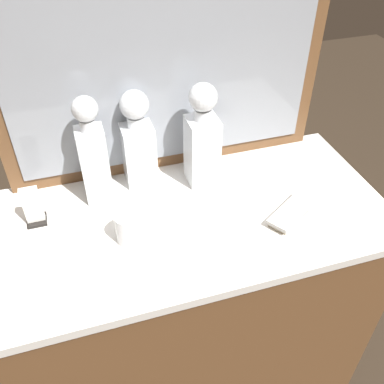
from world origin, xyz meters
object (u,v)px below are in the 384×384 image
crystal_decanter_far_right (138,147)px  crystal_decanter_far_left (94,160)px  silver_brush_left (292,213)px  crystal_decanter_left (202,144)px  crystal_tumbler_left (130,228)px  napkin_holder (33,208)px

crystal_decanter_far_right → crystal_decanter_far_left: bearing=-162.2°
crystal_decanter_far_right → silver_brush_left: 0.46m
crystal_decanter_far_left → crystal_decanter_left: (0.30, -0.01, -0.00)m
crystal_decanter_far_right → silver_brush_left: size_ratio=1.68×
crystal_decanter_far_right → crystal_tumbler_left: crystal_decanter_far_right is taller
napkin_holder → crystal_decanter_far_left: bearing=18.0°
crystal_decanter_left → silver_brush_left: size_ratio=1.80×
crystal_decanter_far_right → napkin_holder: size_ratio=2.58×
crystal_tumbler_left → crystal_decanter_far_right: bearing=71.9°
crystal_decanter_left → crystal_tumbler_left: size_ratio=3.75×
crystal_decanter_left → crystal_decanter_far_right: size_ratio=1.07×
silver_brush_left → crystal_tumbler_left: bearing=174.1°
crystal_decanter_left → crystal_decanter_far_right: 0.18m
crystal_decanter_far_left → crystal_tumbler_left: bearing=-75.2°
crystal_decanter_far_left → crystal_decanter_left: bearing=-2.4°
crystal_tumbler_left → silver_brush_left: (0.42, -0.04, -0.02)m
crystal_tumbler_left → silver_brush_left: crystal_tumbler_left is taller
crystal_decanter_far_left → silver_brush_left: crystal_decanter_far_left is taller
silver_brush_left → napkin_holder: napkin_holder is taller
crystal_decanter_far_left → silver_brush_left: 0.54m
crystal_decanter_far_left → napkin_holder: size_ratio=2.79×
crystal_decanter_far_left → silver_brush_left: size_ratio=1.82×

